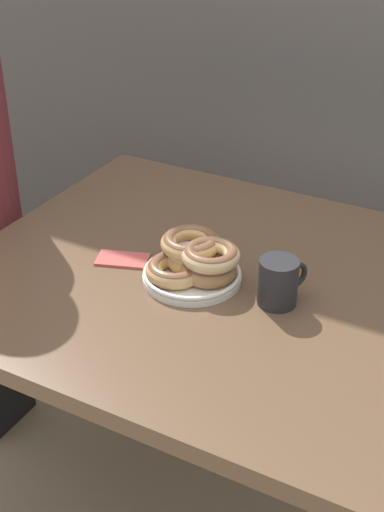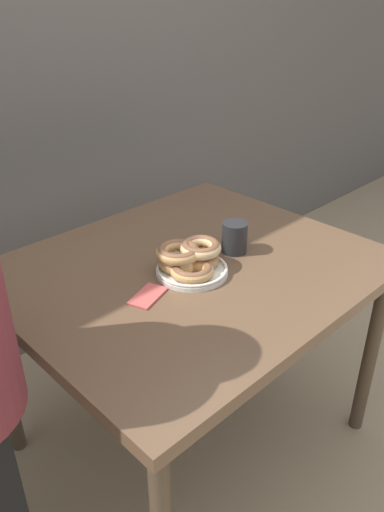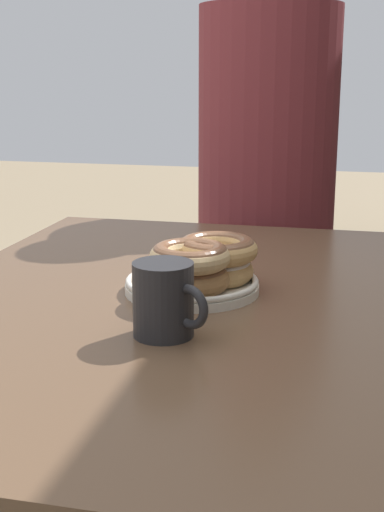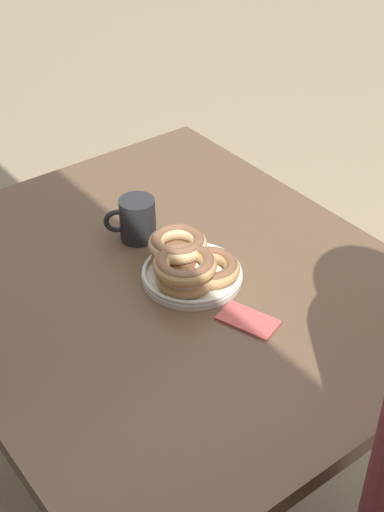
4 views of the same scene
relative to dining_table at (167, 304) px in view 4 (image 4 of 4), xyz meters
The scene contains 5 objects.
ground_plane 0.71m from the dining_table, 90.00° to the right, with size 14.00×14.00×0.00m, color #937F60.
dining_table is the anchor object (origin of this frame).
donut_plate 0.13m from the dining_table, 136.98° to the right, with size 0.24×0.24×0.09m.
coffee_mug 0.21m from the dining_table, 11.85° to the right, with size 0.08×0.11×0.10m.
napkin 0.23m from the dining_table, 167.51° to the right, with size 0.13×0.10×0.01m.
Camera 4 is at (-0.99, 0.89, 1.70)m, focal length 50.00 mm.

